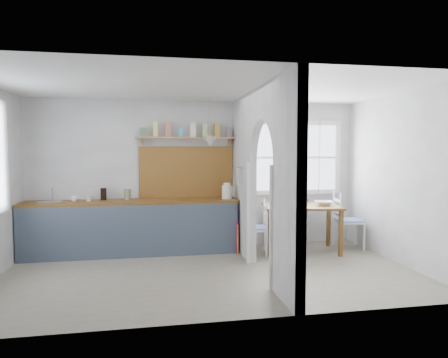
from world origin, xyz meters
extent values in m
cube|color=gray|center=(0.00, 0.00, 0.00)|extent=(5.80, 3.20, 0.01)
cube|color=silver|center=(0.00, 0.00, 2.60)|extent=(5.80, 3.20, 0.01)
cube|color=silver|center=(0.00, 1.60, 1.30)|extent=(5.80, 0.01, 2.60)
cube|color=silver|center=(0.00, -1.60, 1.30)|extent=(5.80, 0.01, 2.60)
cube|color=silver|center=(2.90, 0.00, 1.30)|extent=(0.01, 3.20, 2.60)
cube|color=silver|center=(0.70, -1.20, 1.30)|extent=(0.12, 0.80, 2.60)
cube|color=silver|center=(0.70, 1.00, 1.30)|extent=(0.12, 1.20, 2.60)
cube|color=silver|center=(0.70, -0.20, 2.08)|extent=(0.12, 1.20, 1.05)
cube|color=brown|center=(-1.13, 1.30, 0.88)|extent=(3.50, 0.60, 0.05)
cube|color=#4E5763|center=(-1.13, 1.01, 0.42)|extent=(3.50, 0.03, 0.85)
cube|color=black|center=(-1.13, 1.35, 0.42)|extent=(3.46, 0.45, 0.85)
cylinder|color=#BABBBE|center=(-2.43, 1.30, 0.89)|extent=(0.40, 0.40, 0.02)
cube|color=brown|center=(-0.20, 1.58, 1.35)|extent=(1.65, 0.03, 0.90)
cube|color=tan|center=(-0.20, 1.49, 1.95)|extent=(1.75, 0.20, 0.03)
cube|color=#3D613F|center=(-0.95, 1.49, 2.06)|extent=(0.09, 0.09, 0.18)
cube|color=#D7DD5D|center=(-0.74, 1.49, 2.06)|extent=(0.09, 0.09, 0.18)
cube|color=#A85D4C|center=(-0.52, 1.49, 2.06)|extent=(0.09, 0.09, 0.18)
cube|color=#4293BE|center=(-0.31, 1.49, 2.06)|extent=(0.09, 0.09, 0.18)
cube|color=beige|center=(-0.10, 1.49, 2.06)|extent=(0.09, 0.09, 0.18)
cube|color=#8DBB71|center=(0.11, 1.49, 2.06)|extent=(0.09, 0.09, 0.18)
cube|color=#B0821D|center=(0.33, 1.49, 2.06)|extent=(0.09, 0.09, 0.18)
cube|color=slate|center=(0.54, 1.49, 2.06)|extent=(0.09, 0.09, 0.18)
cone|color=silver|center=(0.15, 1.15, 1.88)|extent=(0.26, 0.26, 0.16)
cylinder|color=#BABBBE|center=(0.61, 0.90, 1.45)|extent=(0.02, 0.50, 0.02)
imported|color=silver|center=(-1.82, 1.28, 0.95)|extent=(0.13, 0.13, 0.11)
imported|color=white|center=(-2.06, 1.32, 0.95)|extent=(0.12, 0.12, 0.09)
cube|color=black|center=(-1.61, 1.44, 1.00)|extent=(0.11, 0.14, 0.20)
cylinder|color=gray|center=(-1.22, 1.40, 0.99)|extent=(0.12, 0.12, 0.18)
cube|color=#A50E53|center=(0.58, 0.99, 0.28)|extent=(0.02, 0.03, 0.56)
cube|color=#C4692D|center=(0.58, 0.92, 0.25)|extent=(0.02, 0.03, 0.51)
imported|color=white|center=(2.08, 0.88, 0.83)|extent=(0.34, 0.34, 0.07)
imported|color=#477A44|center=(1.58, 0.78, 0.84)|extent=(0.11, 0.11, 0.10)
cylinder|color=black|center=(1.43, 0.98, 0.80)|extent=(0.19, 0.19, 0.01)
imported|color=#502E5E|center=(1.83, 1.19, 0.89)|extent=(0.22, 0.22, 0.19)
camera|label=1|loc=(-0.82, -5.46, 1.72)|focal=32.00mm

